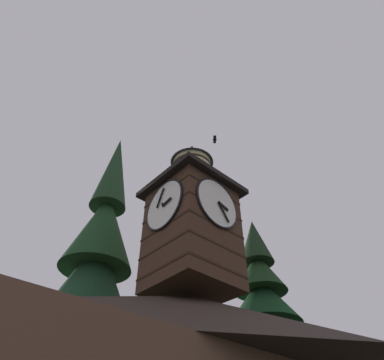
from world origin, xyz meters
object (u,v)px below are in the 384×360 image
object	(u,v)px
clock_tower	(192,221)
pine_tree_aside	(270,358)
pine_tree_behind	(86,315)
flying_bird_high	(215,140)

from	to	relation	value
clock_tower	pine_tree_aside	xyz separation A→B (m)	(-7.89, -2.52, -3.89)
clock_tower	pine_tree_behind	xyz separation A→B (m)	(1.78, -5.01, -3.27)
clock_tower	pine_tree_behind	size ratio (longest dim) A/B	0.45
pine_tree_aside	flying_bird_high	bearing A→B (deg)	17.55
pine_tree_aside	clock_tower	bearing A→B (deg)	17.69
clock_tower	flying_bird_high	xyz separation A→B (m)	(-2.87, -0.93, 8.19)
pine_tree_aside	flying_bird_high	xyz separation A→B (m)	(5.02, 1.59, 12.08)
pine_tree_behind	flying_bird_high	xyz separation A→B (m)	(-4.66, 4.08, 11.45)
pine_tree_behind	flying_bird_high	bearing A→B (deg)	138.82
clock_tower	pine_tree_aside	bearing A→B (deg)	-162.31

